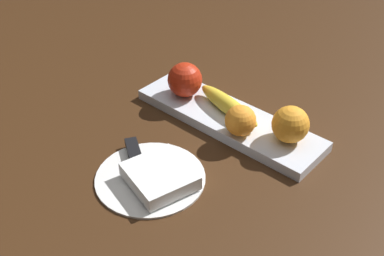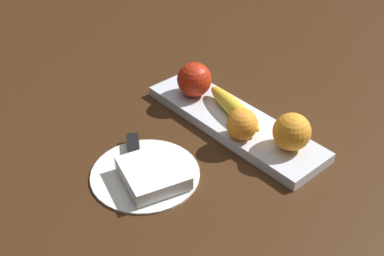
# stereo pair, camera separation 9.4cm
# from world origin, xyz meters

# --- Properties ---
(ground_plane) EXTENTS (2.40, 2.40, 0.00)m
(ground_plane) POSITION_xyz_m (0.00, 0.00, 0.00)
(ground_plane) COLOR #38200F
(fruit_tray) EXTENTS (0.43, 0.12, 0.02)m
(fruit_tray) POSITION_xyz_m (0.05, 0.01, 0.01)
(fruit_tray) COLOR silver
(fruit_tray) RESTS_ON ground_plane
(apple) EXTENTS (0.08, 0.08, 0.08)m
(apple) POSITION_xyz_m (-0.08, 0.01, 0.06)
(apple) COLOR #B82610
(apple) RESTS_ON fruit_tray
(banana) EXTENTS (0.19, 0.08, 0.04)m
(banana) POSITION_xyz_m (0.04, 0.01, 0.04)
(banana) COLOR yellow
(banana) RESTS_ON fruit_tray
(orange_near_apple) EXTENTS (0.06, 0.06, 0.06)m
(orange_near_apple) POSITION_xyz_m (0.10, -0.03, 0.05)
(orange_near_apple) COLOR orange
(orange_near_apple) RESTS_ON fruit_tray
(orange_near_banana) EXTENTS (0.07, 0.07, 0.07)m
(orange_near_banana) POSITION_xyz_m (0.19, 0.02, 0.06)
(orange_near_banana) COLOR orange
(orange_near_banana) RESTS_ON fruit_tray
(dinner_plate) EXTENTS (0.21, 0.21, 0.01)m
(dinner_plate) POSITION_xyz_m (0.05, -0.23, 0.00)
(dinner_plate) COLOR white
(dinner_plate) RESTS_ON ground_plane
(folded_napkin) EXTENTS (0.14, 0.13, 0.03)m
(folded_napkin) POSITION_xyz_m (0.07, -0.23, 0.02)
(folded_napkin) COLOR white
(folded_napkin) RESTS_ON dinner_plate
(knife) EXTENTS (0.16, 0.12, 0.01)m
(knife) POSITION_xyz_m (-0.00, -0.22, 0.01)
(knife) COLOR silver
(knife) RESTS_ON dinner_plate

